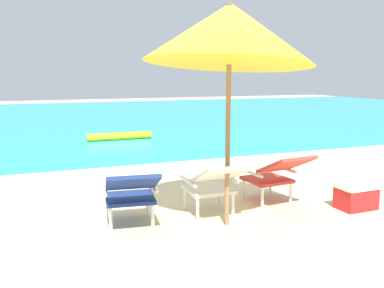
{
  "coord_description": "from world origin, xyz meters",
  "views": [
    {
      "loc": [
        -1.85,
        -4.09,
        1.61
      ],
      "look_at": [
        0.0,
        0.65,
        0.75
      ],
      "focal_mm": 38.31,
      "sensor_mm": 36.0,
      "label": 1
    }
  ],
  "objects_px": {
    "beach_umbrella_center": "(229,34)",
    "lounge_chair_left": "(131,191)",
    "lounge_chair_center": "(215,183)",
    "lounge_chair_right": "(276,173)",
    "cooler_box": "(356,196)",
    "swim_buoy": "(120,136)"
  },
  "relations": [
    {
      "from": "beach_umbrella_center",
      "to": "swim_buoy",
      "type": "bearing_deg",
      "value": 88.99
    },
    {
      "from": "lounge_chair_center",
      "to": "lounge_chair_right",
      "type": "relative_size",
      "value": 0.96
    },
    {
      "from": "lounge_chair_center",
      "to": "beach_umbrella_center",
      "type": "distance_m",
      "value": 1.64
    },
    {
      "from": "lounge_chair_left",
      "to": "lounge_chair_right",
      "type": "height_order",
      "value": "same"
    },
    {
      "from": "swim_buoy",
      "to": "beach_umbrella_center",
      "type": "relative_size",
      "value": 0.65
    },
    {
      "from": "lounge_chair_center",
      "to": "cooler_box",
      "type": "height_order",
      "value": "lounge_chair_center"
    },
    {
      "from": "cooler_box",
      "to": "lounge_chair_right",
      "type": "bearing_deg",
      "value": 148.48
    },
    {
      "from": "lounge_chair_center",
      "to": "beach_umbrella_center",
      "type": "bearing_deg",
      "value": -85.65
    },
    {
      "from": "lounge_chair_left",
      "to": "beach_umbrella_center",
      "type": "relative_size",
      "value": 0.38
    },
    {
      "from": "swim_buoy",
      "to": "lounge_chair_left",
      "type": "height_order",
      "value": "lounge_chair_left"
    },
    {
      "from": "lounge_chair_center",
      "to": "lounge_chair_right",
      "type": "xyz_separation_m",
      "value": [
        0.9,
        0.14,
        0.0
      ]
    },
    {
      "from": "lounge_chair_left",
      "to": "lounge_chair_right",
      "type": "bearing_deg",
      "value": 4.51
    },
    {
      "from": "lounge_chair_right",
      "to": "beach_umbrella_center",
      "type": "height_order",
      "value": "beach_umbrella_center"
    },
    {
      "from": "lounge_chair_center",
      "to": "lounge_chair_left",
      "type": "bearing_deg",
      "value": -179.69
    },
    {
      "from": "beach_umbrella_center",
      "to": "lounge_chair_center",
      "type": "bearing_deg",
      "value": 94.35
    },
    {
      "from": "beach_umbrella_center",
      "to": "cooler_box",
      "type": "height_order",
      "value": "beach_umbrella_center"
    },
    {
      "from": "swim_buoy",
      "to": "lounge_chair_right",
      "type": "relative_size",
      "value": 1.74
    },
    {
      "from": "lounge_chair_center",
      "to": "cooler_box",
      "type": "xyz_separation_m",
      "value": [
        1.72,
        -0.36,
        -0.24
      ]
    },
    {
      "from": "beach_umbrella_center",
      "to": "lounge_chair_left",
      "type": "bearing_deg",
      "value": 164.58
    },
    {
      "from": "lounge_chair_right",
      "to": "cooler_box",
      "type": "height_order",
      "value": "lounge_chair_right"
    },
    {
      "from": "lounge_chair_center",
      "to": "beach_umbrella_center",
      "type": "height_order",
      "value": "beach_umbrella_center"
    },
    {
      "from": "swim_buoy",
      "to": "lounge_chair_right",
      "type": "distance_m",
      "value": 5.93
    }
  ]
}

